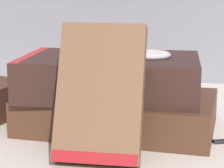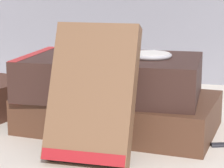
{
  "view_description": "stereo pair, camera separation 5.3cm",
  "coord_description": "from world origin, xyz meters",
  "px_view_note": "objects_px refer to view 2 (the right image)",
  "views": [
    {
      "loc": [
        0.08,
        -0.54,
        0.19
      ],
      "look_at": [
        -0.01,
        0.02,
        0.06
      ],
      "focal_mm": 75.0,
      "sensor_mm": 36.0,
      "label": 1
    },
    {
      "loc": [
        0.14,
        -0.53,
        0.19
      ],
      "look_at": [
        -0.01,
        0.02,
        0.06
      ],
      "focal_mm": 75.0,
      "sensor_mm": 36.0,
      "label": 2
    }
  ],
  "objects_px": {
    "book_flat_bottom": "(116,112)",
    "pocket_watch": "(150,55)",
    "book_flat_top": "(107,76)",
    "book_leaning_front": "(92,98)"
  },
  "relations": [
    {
      "from": "book_flat_bottom",
      "to": "book_flat_top",
      "type": "distance_m",
      "value": 0.05
    },
    {
      "from": "pocket_watch",
      "to": "book_flat_top",
      "type": "bearing_deg",
      "value": -174.18
    },
    {
      "from": "book_flat_bottom",
      "to": "pocket_watch",
      "type": "relative_size",
      "value": 4.48
    },
    {
      "from": "book_flat_bottom",
      "to": "book_leaning_front",
      "type": "xyz_separation_m",
      "value": [
        0.0,
        -0.11,
        0.05
      ]
    },
    {
      "from": "book_flat_top",
      "to": "book_leaning_front",
      "type": "relative_size",
      "value": 1.56
    },
    {
      "from": "book_flat_bottom",
      "to": "book_leaning_front",
      "type": "bearing_deg",
      "value": -83.38
    },
    {
      "from": "book_leaning_front",
      "to": "pocket_watch",
      "type": "height_order",
      "value": "book_leaning_front"
    },
    {
      "from": "book_leaning_front",
      "to": "pocket_watch",
      "type": "distance_m",
      "value": 0.12
    },
    {
      "from": "book_flat_bottom",
      "to": "book_flat_top",
      "type": "height_order",
      "value": "book_flat_top"
    },
    {
      "from": "book_leaning_front",
      "to": "pocket_watch",
      "type": "bearing_deg",
      "value": 69.9
    }
  ]
}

